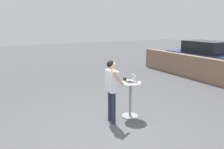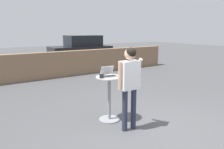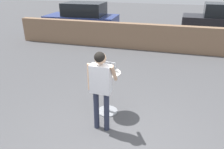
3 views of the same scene
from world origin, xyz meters
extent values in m
plane|color=#4C4C4F|center=(0.00, 0.00, 0.00)|extent=(50.00, 50.00, 0.00)
cylinder|color=gray|center=(-0.47, 1.08, 0.01)|extent=(0.47, 0.47, 0.03)
cylinder|color=gray|center=(-0.47, 1.08, 0.51)|extent=(0.07, 0.07, 0.96)
cylinder|color=beige|center=(-0.47, 1.08, 1.00)|extent=(0.59, 0.59, 0.02)
cube|color=#B7BABF|center=(-0.47, 1.05, 1.02)|extent=(0.33, 0.27, 0.02)
cube|color=black|center=(-0.47, 1.05, 1.03)|extent=(0.29, 0.22, 0.00)
cube|color=#B7BABF|center=(-0.45, 1.20, 1.13)|extent=(0.32, 0.13, 0.20)
cube|color=white|center=(-0.45, 1.20, 1.13)|extent=(0.29, 0.11, 0.18)
cylinder|color=#232328|center=(-0.69, 1.03, 1.06)|extent=(0.09, 0.09, 0.09)
torus|color=#232328|center=(-0.64, 1.03, 1.06)|extent=(0.04, 0.01, 0.04)
cylinder|color=#282D42|center=(-0.51, 0.46, 0.43)|extent=(0.11, 0.11, 0.86)
cylinder|color=#282D42|center=(-0.29, 0.45, 0.43)|extent=(0.11, 0.11, 0.86)
cube|color=silver|center=(-0.40, 0.45, 1.14)|extent=(0.41, 0.21, 0.57)
sphere|color=#DBAD89|center=(-0.40, 0.45, 1.56)|extent=(0.22, 0.22, 0.22)
sphere|color=black|center=(-0.40, 0.43, 1.59)|extent=(0.21, 0.21, 0.21)
cylinder|color=#DBAD89|center=(-0.64, 0.46, 1.16)|extent=(0.07, 0.07, 0.54)
cylinder|color=#DBAD89|center=(-0.16, 0.53, 1.27)|extent=(0.08, 0.32, 0.42)
cube|color=navy|center=(-4.30, 8.64, 0.62)|extent=(4.06, 1.99, 0.66)
cube|color=black|center=(-4.10, 8.65, 1.29)|extent=(2.25, 1.72, 0.70)
cylinder|color=black|center=(-5.52, 7.71, 0.32)|extent=(0.64, 0.24, 0.64)
cylinder|color=black|center=(-5.56, 9.51, 0.32)|extent=(0.64, 0.24, 0.64)
cylinder|color=black|center=(-3.03, 7.78, 0.32)|extent=(0.64, 0.24, 0.64)
camera|label=1|loc=(4.43, -2.16, 2.59)|focal=35.00mm
camera|label=2|loc=(-3.08, -2.81, 2.02)|focal=35.00mm
camera|label=3|loc=(0.82, -3.08, 2.90)|focal=35.00mm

